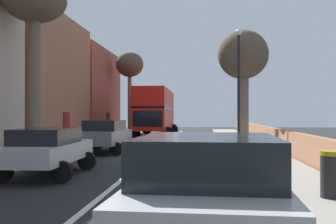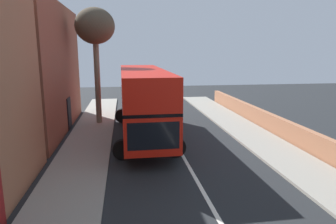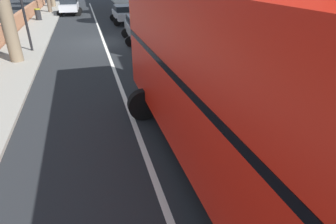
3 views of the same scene
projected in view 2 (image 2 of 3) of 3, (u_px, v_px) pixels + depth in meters
double_decker_bus at (143, 98)px, 17.97m from camera, size 3.65×11.53×4.06m
street_tree_left_2 at (95, 29)px, 20.23m from camera, size 2.66×2.66×7.87m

